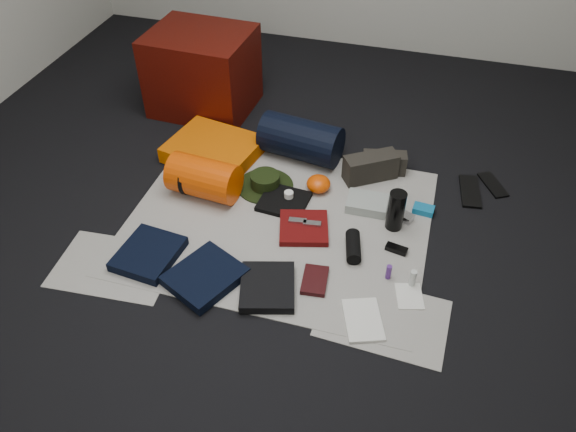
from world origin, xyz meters
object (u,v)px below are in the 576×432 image
(red_cabinet, at_px, (202,71))
(paperback_book, at_px, (315,280))
(stuff_sack, at_px, (204,178))
(compact_camera, at_px, (404,216))
(water_bottle, at_px, (396,210))
(navy_duffel, at_px, (301,139))
(sleeping_pad, at_px, (214,149))

(red_cabinet, xyz_separation_m, paperback_book, (1.13, -1.37, -0.25))
(stuff_sack, height_order, compact_camera, stuff_sack)
(red_cabinet, bearing_deg, stuff_sack, -65.28)
(water_bottle, bearing_deg, compact_camera, 57.65)
(water_bottle, bearing_deg, navy_duffel, 143.51)
(stuff_sack, relative_size, water_bottle, 1.69)
(red_cabinet, bearing_deg, sleeping_pad, -60.33)
(red_cabinet, xyz_separation_m, sleeping_pad, (0.27, -0.53, -0.22))
(stuff_sack, bearing_deg, sleeping_pad, 104.02)
(navy_duffel, bearing_deg, paperback_book, -62.30)
(red_cabinet, xyz_separation_m, navy_duffel, (0.79, -0.40, -0.14))
(paperback_book, bearing_deg, water_bottle, 52.14)
(navy_duffel, distance_m, water_bottle, 0.80)
(stuff_sack, height_order, water_bottle, same)
(sleeping_pad, distance_m, paperback_book, 1.20)
(sleeping_pad, xyz_separation_m, water_bottle, (1.17, -0.34, 0.07))
(navy_duffel, bearing_deg, compact_camera, -21.38)
(sleeping_pad, bearing_deg, paperback_book, -44.51)
(navy_duffel, xyz_separation_m, water_bottle, (0.65, -0.48, -0.01))
(sleeping_pad, height_order, compact_camera, sleeping_pad)
(compact_camera, distance_m, paperback_book, 0.68)
(sleeping_pad, bearing_deg, compact_camera, -12.34)
(sleeping_pad, xyz_separation_m, compact_camera, (1.21, -0.27, -0.03))
(red_cabinet, distance_m, stuff_sack, 0.98)
(stuff_sack, bearing_deg, water_bottle, 1.13)
(navy_duffel, distance_m, paperback_book, 1.04)
(compact_camera, bearing_deg, stuff_sack, -149.20)
(navy_duffel, bearing_deg, water_bottle, -27.67)
(sleeping_pad, xyz_separation_m, stuff_sack, (0.09, -0.36, 0.07))
(stuff_sack, bearing_deg, navy_duffel, 49.26)
(red_cabinet, height_order, compact_camera, red_cabinet)
(stuff_sack, distance_m, paperback_book, 0.91)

